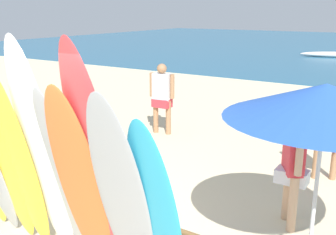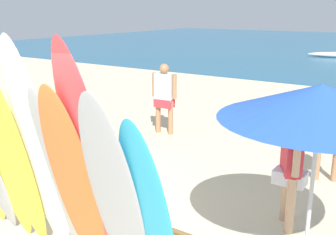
# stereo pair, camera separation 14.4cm
# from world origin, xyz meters

# --- Properties ---
(ground) EXTENTS (60.00, 60.00, 0.00)m
(ground) POSITION_xyz_m (0.00, 14.00, 0.00)
(ground) COLOR beige
(surfboard_rack) EXTENTS (3.75, 0.07, 0.64)m
(surfboard_rack) POSITION_xyz_m (0.00, 0.00, 0.52)
(surfboard_rack) COLOR brown
(surfboard_rack) RESTS_ON ground
(surfboard_yellow_4) EXTENTS (0.50, 0.60, 2.34)m
(surfboard_yellow_4) POSITION_xyz_m (-0.46, -0.54, 1.17)
(surfboard_yellow_4) COLOR yellow
(surfboard_yellow_4) RESTS_ON ground
(surfboard_yellow_5) EXTENTS (0.50, 0.58, 2.31)m
(surfboard_yellow_5) POSITION_xyz_m (-0.17, -0.52, 1.16)
(surfboard_yellow_5) COLOR yellow
(surfboard_yellow_5) RESTS_ON ground
(surfboard_white_6) EXTENTS (0.57, 0.66, 2.65)m
(surfboard_white_6) POSITION_xyz_m (0.17, -0.48, 1.32)
(surfboard_white_6) COLOR white
(surfboard_white_6) RESTS_ON ground
(surfboard_grey_7) EXTENTS (0.55, 0.60, 2.14)m
(surfboard_grey_7) POSITION_xyz_m (0.45, -0.44, 1.07)
(surfboard_grey_7) COLOR #999EA3
(surfboard_grey_7) RESTS_ON ground
(surfboard_orange_8) EXTENTS (0.62, 0.73, 2.24)m
(surfboard_orange_8) POSITION_xyz_m (0.80, -0.54, 1.12)
(surfboard_orange_8) COLOR orange
(surfboard_orange_8) RESTS_ON ground
(surfboard_red_9) EXTENTS (0.56, 0.74, 2.67)m
(surfboard_red_9) POSITION_xyz_m (1.05, -0.53, 1.33)
(surfboard_red_9) COLOR #D13D42
(surfboard_red_9) RESTS_ON ground
(surfboard_grey_10) EXTENTS (0.59, 0.71, 2.23)m
(surfboard_grey_10) POSITION_xyz_m (1.35, -0.55, 1.12)
(surfboard_grey_10) COLOR #999EA3
(surfboard_grey_10) RESTS_ON ground
(surfboard_teal_11) EXTENTS (0.53, 0.62, 2.02)m
(surfboard_teal_11) POSITION_xyz_m (1.68, -0.47, 1.01)
(surfboard_teal_11) COLOR #289EC6
(surfboard_teal_11) RESTS_ON ground
(beachgoer_near_rack) EXTENTS (0.42, 0.54, 1.60)m
(beachgoer_near_rack) POSITION_xyz_m (2.29, 1.82, 0.92)
(beachgoer_near_rack) COLOR tan
(beachgoer_near_rack) RESTS_ON ground
(beachgoer_photographing) EXTENTS (0.53, 0.31, 1.48)m
(beachgoer_photographing) POSITION_xyz_m (2.37, 3.68, 0.85)
(beachgoer_photographing) COLOR #9E704C
(beachgoer_photographing) RESTS_ON ground
(beachgoer_by_water) EXTENTS (0.63, 0.27, 1.66)m
(beachgoer_by_water) POSITION_xyz_m (-1.45, 4.36, 0.96)
(beachgoer_by_water) COLOR #9E704C
(beachgoer_by_water) RESTS_ON ground
(beach_umbrella) EXTENTS (2.05, 2.05, 2.15)m
(beach_umbrella) POSITION_xyz_m (2.78, 0.91, 1.97)
(beach_umbrella) COLOR silver
(beach_umbrella) RESTS_ON ground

